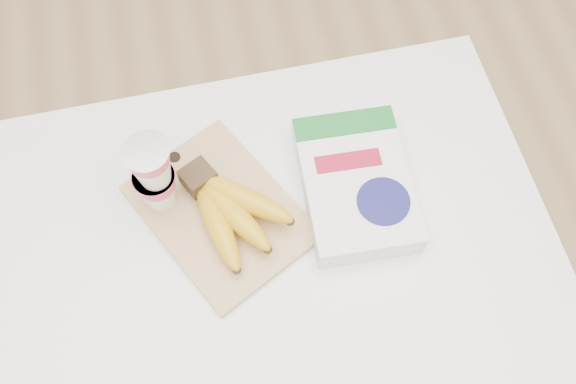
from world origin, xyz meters
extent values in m
plane|color=tan|center=(0.00, 0.00, 0.00)|extent=(4.00, 4.00, 0.00)
cube|color=white|center=(0.00, 0.00, 0.39)|extent=(1.05, 0.70, 0.79)
cube|color=tan|center=(0.01, 0.09, 0.79)|extent=(0.31, 0.34, 0.01)
cube|color=#382816|center=(-0.01, 0.14, 0.82)|extent=(0.06, 0.06, 0.03)
ellipsoid|color=gold|center=(0.00, 0.06, 0.82)|extent=(0.07, 0.18, 0.05)
sphere|color=#382816|center=(0.02, -0.02, 0.82)|extent=(0.01, 0.01, 0.01)
ellipsoid|color=gold|center=(0.03, 0.07, 0.83)|extent=(0.12, 0.17, 0.05)
sphere|color=#382816|center=(0.07, 0.00, 0.83)|extent=(0.01, 0.01, 0.01)
ellipsoid|color=gold|center=(0.05, 0.09, 0.83)|extent=(0.15, 0.14, 0.05)
sphere|color=#382816|center=(0.11, 0.04, 0.83)|extent=(0.01, 0.01, 0.01)
cylinder|color=silver|center=(-0.07, 0.13, 0.96)|extent=(0.07, 0.07, 0.00)
cube|color=white|center=(0.23, 0.08, 0.81)|extent=(0.18, 0.25, 0.05)
cube|color=#176A27|center=(0.24, 0.18, 0.84)|extent=(0.17, 0.05, 0.00)
cylinder|color=#161551|center=(0.26, 0.03, 0.84)|extent=(0.09, 0.09, 0.00)
cube|color=maroon|center=(0.22, 0.11, 0.84)|extent=(0.11, 0.04, 0.00)
camera|label=1|loc=(0.02, -0.35, 1.72)|focal=40.00mm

